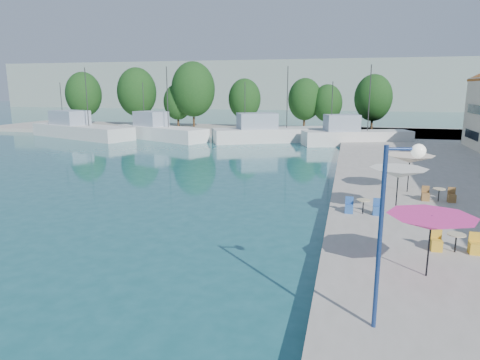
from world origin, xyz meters
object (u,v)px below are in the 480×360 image
(trawler_01, at_px, (80,130))
(umbrella_pink, at_px, (431,223))
(umbrella_white, at_px, (398,173))
(trawler_02, at_px, (160,132))
(umbrella_cream, at_px, (410,159))
(trawler_03, at_px, (272,134))
(trawler_04, at_px, (354,137))
(street_lamp, at_px, (395,204))

(trawler_01, bearing_deg, umbrella_pink, -22.64)
(umbrella_pink, distance_m, umbrella_white, 7.64)
(trawler_02, bearing_deg, umbrella_white, -23.49)
(umbrella_pink, height_order, umbrella_cream, umbrella_cream)
(trawler_03, distance_m, umbrella_cream, 31.33)
(umbrella_cream, bearing_deg, trawler_04, 96.51)
(trawler_01, distance_m, street_lamp, 58.05)
(trawler_01, bearing_deg, trawler_04, 22.80)
(trawler_01, relative_size, umbrella_pink, 6.16)
(trawler_01, height_order, trawler_03, same)
(trawler_03, height_order, street_lamp, trawler_03)
(trawler_04, bearing_deg, trawler_02, 161.86)
(trawler_02, distance_m, umbrella_cream, 39.72)
(trawler_04, bearing_deg, trawler_03, 155.90)
(trawler_01, xyz_separation_m, umbrella_pink, (40.56, -39.19, 1.46))
(trawler_04, distance_m, umbrella_pink, 40.23)
(trawler_01, height_order, trawler_02, same)
(trawler_02, relative_size, trawler_04, 1.09)
(trawler_04, xyz_separation_m, umbrella_white, (1.89, -32.52, 1.70))
(umbrella_cream, bearing_deg, umbrella_pink, -93.96)
(umbrella_white, height_order, umbrella_cream, umbrella_white)
(umbrella_white, bearing_deg, trawler_04, 93.33)
(umbrella_pink, bearing_deg, trawler_03, 107.28)
(trawler_03, distance_m, street_lamp, 46.36)
(trawler_01, bearing_deg, trawler_02, 24.36)
(umbrella_pink, relative_size, umbrella_cream, 0.99)
(trawler_04, xyz_separation_m, street_lamp, (0.58, -43.91, 3.01))
(trawler_02, distance_m, trawler_04, 26.13)
(trawler_04, relative_size, umbrella_cream, 4.60)
(trawler_02, bearing_deg, trawler_04, 26.18)
(trawler_03, relative_size, street_lamp, 3.29)
(trawler_01, distance_m, umbrella_pink, 56.42)
(umbrella_pink, relative_size, umbrella_white, 1.02)
(trawler_02, distance_m, umbrella_pink, 48.89)
(trawler_01, relative_size, umbrella_white, 6.27)
(trawler_02, height_order, trawler_03, same)
(umbrella_cream, bearing_deg, trawler_03, 115.94)
(trawler_02, xyz_separation_m, trawler_04, (26.13, 0.32, 0.00))
(trawler_04, relative_size, umbrella_white, 4.71)
(trawler_02, height_order, trawler_04, same)
(umbrella_white, distance_m, street_lamp, 11.55)
(trawler_01, bearing_deg, trawler_03, 25.35)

